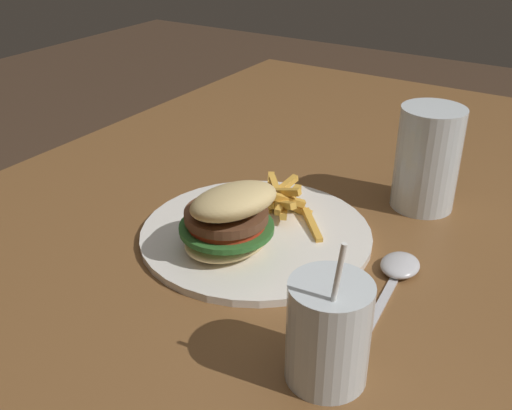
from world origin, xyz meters
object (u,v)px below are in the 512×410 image
at_px(juice_glass, 328,336).
at_px(spoon, 398,269).
at_px(meal_plate_near, 244,225).
at_px(beer_glass, 427,160).

height_order(juice_glass, spoon, juice_glass).
height_order(meal_plate_near, spoon, meal_plate_near).
xyz_separation_m(beer_glass, juice_glass, (0.38, 0.04, -0.02)).
height_order(meal_plate_near, juice_glass, juice_glass).
bearing_deg(juice_glass, spoon, -179.37).
bearing_deg(juice_glass, beer_glass, -174.55).
distance_m(meal_plate_near, beer_glass, 0.28).
bearing_deg(spoon, beer_glass, 5.29).
relative_size(juice_glass, spoon, 0.87).
relative_size(meal_plate_near, juice_glass, 1.89).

